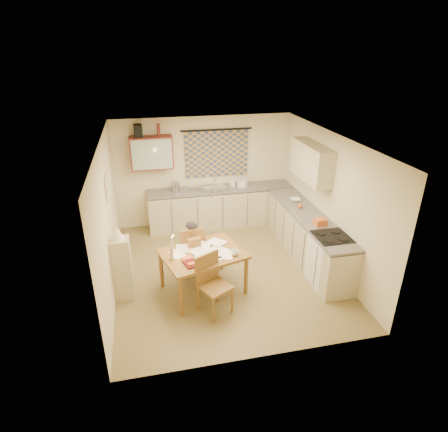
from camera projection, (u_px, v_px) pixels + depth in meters
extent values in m
cube|color=brown|center=(225.00, 270.00, 7.15)|extent=(4.00, 4.50, 0.02)
cube|color=white|center=(225.00, 139.00, 6.10)|extent=(4.00, 4.50, 0.02)
cube|color=beige|center=(204.00, 171.00, 8.63)|extent=(4.00, 0.02, 2.50)
cube|color=beige|center=(265.00, 282.00, 4.62)|extent=(4.00, 0.02, 2.50)
cube|color=beige|center=(108.00, 220.00, 6.23)|extent=(0.02, 4.50, 2.50)
cube|color=beige|center=(329.00, 200.00, 7.02)|extent=(0.02, 4.50, 2.50)
cube|color=#32486C|center=(217.00, 154.00, 8.49)|extent=(1.45, 0.03, 1.05)
cylinder|color=black|center=(217.00, 130.00, 8.24)|extent=(1.60, 0.04, 0.04)
cube|color=#5D2119|center=(152.00, 153.00, 8.02)|extent=(0.90, 0.34, 0.70)
cube|color=#99B2A5|center=(152.00, 155.00, 7.86)|extent=(0.84, 0.02, 0.64)
cube|color=tan|center=(311.00, 162.00, 7.22)|extent=(0.34, 1.30, 0.70)
cube|color=#F4E8CF|center=(108.00, 186.00, 6.41)|extent=(0.04, 0.50, 0.40)
cube|color=silver|center=(109.00, 186.00, 6.41)|extent=(0.01, 0.42, 0.32)
cube|color=tan|center=(220.00, 208.00, 8.76)|extent=(3.30, 0.60, 0.86)
cube|color=#55524F|center=(220.00, 189.00, 8.56)|extent=(3.30, 0.62, 0.04)
cube|color=tan|center=(307.00, 237.00, 7.41)|extent=(0.60, 2.95, 0.86)
cube|color=#55524F|center=(309.00, 216.00, 7.22)|extent=(0.62, 2.95, 0.04)
cube|color=white|center=(329.00, 260.00, 6.59)|extent=(0.60, 0.60, 0.91)
cube|color=black|center=(332.00, 237.00, 6.40)|extent=(0.57, 0.57, 0.03)
cube|color=silver|center=(216.00, 190.00, 8.55)|extent=(0.68, 0.62, 0.10)
cylinder|color=silver|center=(215.00, 180.00, 8.64)|extent=(0.03, 0.03, 0.28)
cube|color=silver|center=(193.00, 189.00, 8.42)|extent=(0.43, 0.40, 0.06)
cylinder|color=silver|center=(175.00, 186.00, 8.31)|extent=(0.20, 0.20, 0.24)
cylinder|color=white|center=(242.00, 183.00, 8.62)|extent=(0.25, 0.25, 0.16)
imported|color=white|center=(232.00, 182.00, 8.61)|extent=(0.16, 0.16, 0.21)
imported|color=white|center=(295.00, 200.00, 7.85)|extent=(0.27, 0.27, 0.05)
cube|color=#C55A23|center=(320.00, 222.00, 6.78)|extent=(0.24, 0.18, 0.12)
sphere|color=#C55A23|center=(300.00, 206.00, 7.49)|extent=(0.10, 0.10, 0.10)
cube|color=black|center=(138.00, 131.00, 7.77)|extent=(0.17, 0.21, 0.26)
cylinder|color=#195926|center=(141.00, 131.00, 7.78)|extent=(0.09, 0.09, 0.26)
cylinder|color=#5D2119|center=(159.00, 130.00, 7.85)|extent=(0.07, 0.07, 0.26)
cube|color=brown|center=(203.00, 254.00, 6.26)|extent=(1.54, 1.32, 0.05)
cube|color=brown|center=(191.00, 250.00, 6.88)|extent=(0.50, 0.50, 0.04)
cube|color=brown|center=(193.00, 242.00, 6.59)|extent=(0.45, 0.10, 0.49)
cube|color=brown|center=(215.00, 287.00, 5.83)|extent=(0.60, 0.60, 0.04)
cube|color=brown|center=(207.00, 267.00, 5.86)|extent=(0.41, 0.24, 0.49)
imported|color=black|center=(192.00, 248.00, 6.77)|extent=(0.52, 0.44, 1.10)
cube|color=tan|center=(122.00, 269.00, 6.16)|extent=(0.32, 0.30, 1.11)
cone|color=#F4E8CF|center=(117.00, 233.00, 5.88)|extent=(0.20, 0.20, 0.22)
cube|color=brown|center=(194.00, 243.00, 6.40)|extent=(0.24, 0.15, 0.16)
imported|color=white|center=(235.00, 252.00, 6.16)|extent=(0.20, 0.20, 0.10)
imported|color=maroon|center=(185.00, 265.00, 5.87)|extent=(0.33, 0.36, 0.02)
imported|color=#C55A23|center=(184.00, 261.00, 5.99)|extent=(0.29, 0.32, 0.02)
cube|color=#C55A23|center=(192.00, 264.00, 5.88)|extent=(0.13, 0.10, 0.04)
cube|color=black|center=(218.00, 258.00, 6.07)|extent=(0.14, 0.10, 0.02)
cylinder|color=silver|center=(172.00, 255.00, 6.01)|extent=(0.06, 0.06, 0.18)
cylinder|color=white|center=(172.00, 243.00, 5.94)|extent=(0.03, 0.03, 0.22)
sphere|color=#FFCC66|center=(173.00, 235.00, 5.92)|extent=(0.02, 0.02, 0.02)
cube|color=white|center=(219.00, 250.00, 6.33)|extent=(0.36, 0.35, 0.00)
cube|color=white|center=(178.00, 254.00, 6.20)|extent=(0.29, 0.35, 0.00)
cube|color=white|center=(182.00, 248.00, 6.37)|extent=(0.25, 0.33, 0.00)
cube|color=white|center=(195.00, 245.00, 6.46)|extent=(0.26, 0.33, 0.00)
cube|color=white|center=(226.00, 255.00, 6.17)|extent=(0.28, 0.34, 0.00)
cube|color=white|center=(216.00, 255.00, 6.15)|extent=(0.36, 0.36, 0.00)
cube|color=white|center=(201.00, 257.00, 6.10)|extent=(0.24, 0.32, 0.00)
cube|color=white|center=(198.00, 252.00, 6.23)|extent=(0.34, 0.36, 0.00)
cube|color=white|center=(217.00, 242.00, 6.56)|extent=(0.36, 0.36, 0.00)
cube|color=white|center=(202.00, 244.00, 6.48)|extent=(0.36, 0.35, 0.00)
cube|color=white|center=(216.00, 242.00, 6.53)|extent=(0.34, 0.36, 0.00)
cube|color=white|center=(207.00, 251.00, 6.26)|extent=(0.29, 0.35, 0.00)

